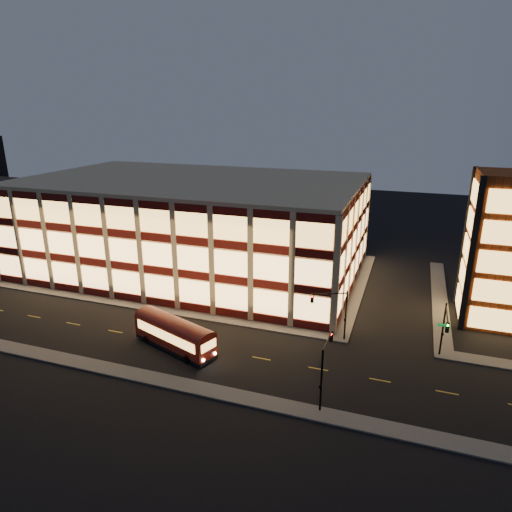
% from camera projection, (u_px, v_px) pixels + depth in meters
% --- Properties ---
extents(ground, '(200.00, 200.00, 0.00)m').
position_uv_depth(ground, '(157.00, 313.00, 57.85)').
color(ground, black).
rests_on(ground, ground).
extents(sidewalk_office_south, '(54.00, 2.00, 0.15)m').
position_uv_depth(sidewalk_office_south, '(141.00, 306.00, 59.67)').
color(sidewalk_office_south, '#514F4C').
rests_on(sidewalk_office_south, ground).
extents(sidewalk_office_east, '(2.00, 30.00, 0.15)m').
position_uv_depth(sidewalk_office_east, '(358.00, 287.00, 65.85)').
color(sidewalk_office_east, '#514F4C').
rests_on(sidewalk_office_east, ground).
extents(sidewalk_tower_south, '(14.00, 2.00, 0.15)m').
position_uv_depth(sidewalk_tower_south, '(508.00, 365.00, 46.18)').
color(sidewalk_tower_south, '#514F4C').
rests_on(sidewalk_tower_south, ground).
extents(sidewalk_tower_west, '(2.00, 30.00, 0.15)m').
position_uv_depth(sidewalk_tower_west, '(439.00, 297.00, 62.40)').
color(sidewalk_tower_west, '#514F4C').
rests_on(sidewalk_tower_west, ground).
extents(sidewalk_near, '(100.00, 2.00, 0.15)m').
position_uv_depth(sidewalk_near, '(90.00, 365.00, 46.18)').
color(sidewalk_near, '#514F4C').
rests_on(sidewalk_near, ground).
extents(office_building, '(50.45, 30.45, 14.50)m').
position_uv_depth(office_building, '(194.00, 225.00, 71.64)').
color(office_building, tan).
rests_on(office_building, ground).
extents(stair_tower, '(8.60, 8.60, 18.00)m').
position_uv_depth(stair_tower, '(505.00, 250.00, 53.21)').
color(stair_tower, '#8C3814').
rests_on(stair_tower, ground).
extents(traffic_signal_far, '(3.79, 1.87, 6.00)m').
position_uv_depth(traffic_signal_far, '(334.00, 307.00, 49.81)').
color(traffic_signal_far, black).
rests_on(traffic_signal_far, ground).
extents(traffic_signal_right, '(1.20, 4.37, 6.00)m').
position_uv_depth(traffic_signal_right, '(445.00, 326.00, 45.50)').
color(traffic_signal_right, black).
rests_on(traffic_signal_right, ground).
extents(traffic_signal_near, '(0.32, 4.45, 6.00)m').
position_uv_depth(traffic_signal_near, '(325.00, 361.00, 39.30)').
color(traffic_signal_near, black).
rests_on(traffic_signal_near, ground).
extents(trolley_bus, '(10.58, 5.96, 3.50)m').
position_uv_depth(trolley_bus, '(174.00, 332.00, 48.83)').
color(trolley_bus, maroon).
rests_on(trolley_bus, ground).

